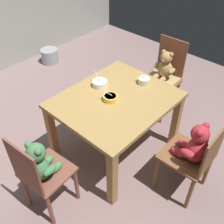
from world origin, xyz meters
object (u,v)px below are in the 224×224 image
Objects in this scene: porridge_bowl_cream_near_right at (144,81)px; porridge_bowl_yellow_center at (110,98)px; teddy_chair_near_left at (40,167)px; teddy_chair_near_front at (195,150)px; dining_table at (116,107)px; porridge_bowl_white_far_center at (100,83)px; metal_pail at (50,56)px; teddy_chair_near_right at (164,73)px.

porridge_bowl_yellow_center is (-0.45, 0.06, -0.01)m from porridge_bowl_cream_near_right.
teddy_chair_near_left is 1.32m from teddy_chair_near_front.
dining_table is 0.31m from porridge_bowl_white_far_center.
teddy_chair_near_left reaches higher than porridge_bowl_yellow_center.
porridge_bowl_white_far_center reaches higher than teddy_chair_near_front.
porridge_bowl_cream_near_right is (0.32, 0.82, 0.19)m from teddy_chair_near_front.
teddy_chair_near_left is 1.36m from porridge_bowl_cream_near_right.
metal_pail is (0.72, 2.15, -0.50)m from dining_table.
porridge_bowl_yellow_center is 0.27m from porridge_bowl_white_far_center.
dining_table is at bearing 1.51° from teddy_chair_near_right.
porridge_bowl_cream_near_right reaches higher than porridge_bowl_yellow_center.
teddy_chair_near_front is at bearing -81.80° from porridge_bowl_yellow_center.
teddy_chair_near_left reaches higher than dining_table.
teddy_chair_near_right reaches higher than teddy_chair_near_front.
porridge_bowl_white_far_center is at bearing 66.89° from porridge_bowl_yellow_center.
teddy_chair_near_right is 1.89m from teddy_chair_near_left.
dining_table is 1.33× the size of teddy_chair_near_front.
teddy_chair_near_front is 5.12× the size of porridge_bowl_white_far_center.
porridge_bowl_cream_near_right is 0.78× the size of porridge_bowl_white_far_center.
teddy_chair_near_front is 3.11m from metal_pail.
dining_table is at bearing 3.44° from teddy_chair_near_front.
dining_table is 1.19× the size of teddy_chair_near_right.
teddy_chair_near_front is (0.07, -0.86, -0.05)m from dining_table.
porridge_bowl_cream_near_right is at bearing -23.03° from teddy_chair_near_front.
dining_table reaches higher than metal_pail.
porridge_bowl_white_far_center reaches higher than metal_pail.
porridge_bowl_yellow_center reaches higher than metal_pail.
metal_pail is (0.65, 3.01, -0.45)m from teddy_chair_near_front.
porridge_bowl_cream_near_right is 0.46× the size of metal_pail.
porridge_bowl_cream_near_right reaches higher than dining_table.
dining_table is at bearing 174.11° from porridge_bowl_cream_near_right.
porridge_bowl_cream_near_right is (0.40, -0.04, 0.14)m from dining_table.
metal_pail is (-0.22, 2.10, -0.44)m from teddy_chair_near_right.
teddy_chair_near_left is at bearing -163.70° from porridge_bowl_white_far_center.
porridge_bowl_cream_near_right is at bearing -7.83° from porridge_bowl_yellow_center.
porridge_bowl_cream_near_right is 0.46m from porridge_bowl_white_far_center.
teddy_chair_near_right is 1.26m from teddy_chair_near_front.
teddy_chair_near_right reaches higher than porridge_bowl_cream_near_right.
teddy_chair_near_left is at bearing 179.25° from porridge_bowl_cream_near_right.
porridge_bowl_yellow_center is at bearing 6.85° from teddy_chair_near_front.
dining_table is 0.86m from teddy_chair_near_front.
teddy_chair_near_left is (-0.95, -0.02, -0.05)m from dining_table.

